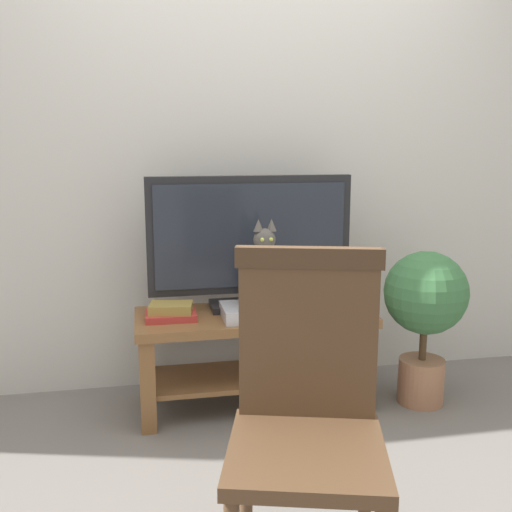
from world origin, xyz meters
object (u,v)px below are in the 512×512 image
wooden_chair (307,404)px  book_stack (171,312)px  potted_plant (425,307)px  tv (250,240)px  media_box (263,311)px  cat (263,274)px  tv_stand (254,341)px

wooden_chair → book_stack: 1.24m
book_stack → potted_plant: potted_plant is taller
tv → book_stack: (-0.40, -0.11, -0.31)m
wooden_chair → potted_plant: (0.92, 1.09, -0.07)m
book_stack → media_box: bearing=-7.1°
wooden_chair → media_box: bearing=84.4°
book_stack → cat: bearing=-8.7°
media_box → book_stack: (-0.43, 0.05, 0.00)m
book_stack → potted_plant: (1.23, -0.11, -0.01)m
media_box → cat: bearing=-84.4°
cat → wooden_chair: size_ratio=0.41×
book_stack → tv_stand: bearing=2.8°
media_box → wooden_chair: 1.15m
media_box → potted_plant: bearing=-4.1°
wooden_chair → tv_stand: bearing=86.0°
tv → wooden_chair: tv is taller
tv_stand → book_stack: book_stack is taller
tv_stand → cat: cat is taller
tv_stand → wooden_chair: 1.24m
media_box → tv: bearing=99.2°
cat → tv: bearing=98.9°
tv → cat: 0.22m
tv_stand → tv: bearing=90.0°
tv_stand → book_stack: bearing=-177.2°
wooden_chair → cat: bearing=84.3°
tv → potted_plant: (0.83, -0.22, -0.32)m
tv → potted_plant: 0.92m
tv → cat: bearing=-81.1°
tv_stand → media_box: media_box is taller
tv_stand → wooden_chair: size_ratio=1.14×
cat → tv_stand: bearing=108.3°
tv → wooden_chair: size_ratio=1.00×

